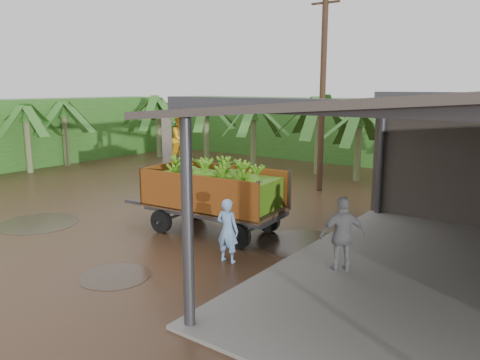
% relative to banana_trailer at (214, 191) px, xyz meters
% --- Properties ---
extents(ground, '(100.00, 100.00, 0.00)m').
position_rel_banana_trailer_xyz_m(ground, '(-2.04, -0.96, -1.25)').
color(ground, black).
rests_on(ground, ground).
extents(hedge_north, '(22.00, 3.00, 3.60)m').
position_rel_banana_trailer_xyz_m(hedge_north, '(-4.04, 15.04, 0.55)').
color(hedge_north, '#2D661E').
rests_on(hedge_north, ground).
extents(hedge_west, '(3.00, 18.00, 3.60)m').
position_rel_banana_trailer_xyz_m(hedge_west, '(-16.04, 3.04, 0.55)').
color(hedge_west, '#2D661E').
rests_on(hedge_west, ground).
extents(banana_trailer, '(5.74, 2.32, 3.44)m').
position_rel_banana_trailer_xyz_m(banana_trailer, '(0.00, 0.00, 0.00)').
color(banana_trailer, '#A85618').
rests_on(banana_trailer, ground).
extents(man_blue, '(0.63, 0.45, 1.60)m').
position_rel_banana_trailer_xyz_m(man_blue, '(1.81, -1.67, -0.45)').
color(man_blue, '#77A4DA').
rests_on(man_blue, ground).
extents(man_grey, '(1.10, 1.06, 1.84)m').
position_rel_banana_trailer_xyz_m(man_grey, '(4.41, -0.71, -0.33)').
color(man_grey, gray).
rests_on(man_grey, ground).
extents(utility_pole, '(1.20, 0.24, 8.08)m').
position_rel_banana_trailer_xyz_m(utility_pole, '(-0.09, 7.05, 2.84)').
color(utility_pole, '#47301E').
rests_on(utility_pole, ground).
extents(banana_plants, '(24.74, 20.21, 4.04)m').
position_rel_banana_trailer_xyz_m(banana_plants, '(-7.39, 5.46, 0.57)').
color(banana_plants, '#2D661E').
rests_on(banana_plants, ground).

